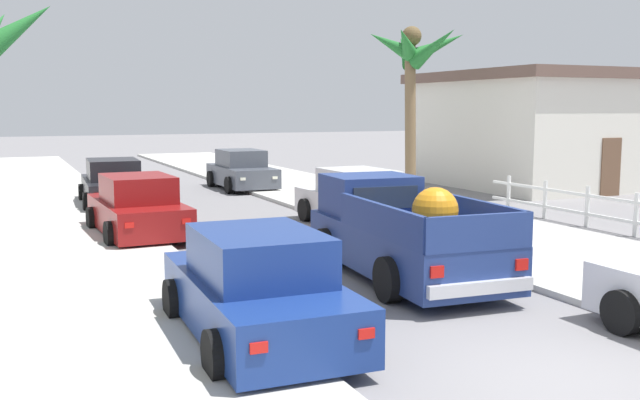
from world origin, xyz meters
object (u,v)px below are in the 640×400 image
(car_left_far, at_px, (113,185))
(roadside_house, at_px, (534,128))
(car_left_mid, at_px, (357,200))
(car_right_mid, at_px, (257,290))
(palm_tree_left_fore, at_px, (415,61))
(pickup_truck, at_px, (400,234))
(car_left_near, at_px, (242,171))
(car_right_near, at_px, (138,208))

(car_left_far, relative_size, roadside_house, 0.49)
(car_left_mid, height_order, car_right_mid, same)
(car_left_far, xyz_separation_m, palm_tree_left_fore, (10.47, -1.25, 4.13))
(pickup_truck, height_order, roadside_house, roadside_house)
(pickup_truck, distance_m, car_right_mid, 4.48)
(roadside_house, bearing_deg, car_left_mid, -151.21)
(car_left_near, relative_size, car_right_near, 0.99)
(car_left_far, bearing_deg, pickup_truck, -73.80)
(car_right_mid, xyz_separation_m, palm_tree_left_fore, (10.66, 13.38, 4.13))
(car_left_near, distance_m, car_right_near, 10.66)
(pickup_truck, distance_m, car_right_near, 7.28)
(car_left_near, distance_m, car_right_mid, 18.63)
(car_right_mid, distance_m, car_left_far, 14.63)
(car_left_mid, bearing_deg, pickup_truck, -109.06)
(pickup_truck, height_order, car_right_near, pickup_truck)
(car_right_near, height_order, palm_tree_left_fore, palm_tree_left_fore)
(roadside_house, bearing_deg, palm_tree_left_fore, -171.93)
(palm_tree_left_fore, bearing_deg, car_right_near, -156.55)
(pickup_truck, bearing_deg, roadside_house, 41.63)
(car_left_mid, relative_size, palm_tree_left_fore, 0.71)
(car_left_far, bearing_deg, car_right_near, -92.49)
(car_left_far, bearing_deg, car_left_mid, -50.43)
(roadside_house, bearing_deg, pickup_truck, -138.37)
(pickup_truck, bearing_deg, car_left_far, 106.20)
(palm_tree_left_fore, bearing_deg, roadside_house, 8.07)
(pickup_truck, relative_size, car_left_mid, 1.24)
(pickup_truck, height_order, car_left_near, pickup_truck)
(car_left_mid, bearing_deg, car_right_mid, -124.96)
(car_right_near, xyz_separation_m, car_left_far, (0.26, 5.90, 0.00))
(car_right_near, bearing_deg, car_left_far, 87.51)
(car_left_mid, bearing_deg, car_right_near, 173.19)
(car_left_mid, bearing_deg, roadside_house, 28.79)
(car_right_near, xyz_separation_m, car_right_mid, (0.07, -8.73, 0.00))
(car_left_mid, bearing_deg, car_left_far, 129.57)
(car_left_far, bearing_deg, car_right_mid, -90.74)
(palm_tree_left_fore, bearing_deg, car_right_mid, -128.55)
(pickup_truck, height_order, car_left_mid, pickup_truck)
(car_left_far, distance_m, roadside_house, 16.85)
(car_left_mid, xyz_separation_m, car_right_mid, (-5.63, -8.05, 0.00))
(car_right_mid, xyz_separation_m, roadside_house, (16.96, 14.27, 1.62))
(car_right_near, relative_size, palm_tree_left_fore, 0.71)
(pickup_truck, xyz_separation_m, car_left_near, (1.83, 15.29, -0.09))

